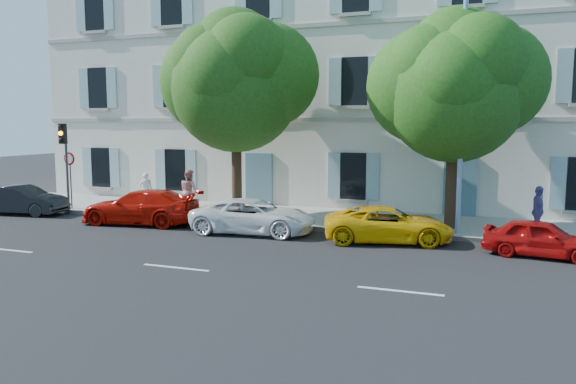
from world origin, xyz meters
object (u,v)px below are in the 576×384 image
at_px(road_sign, 70,168).
at_px(pedestrian_a, 146,190).
at_px(car_dark_sedan, 23,200).
at_px(street_lamp, 462,95).
at_px(pedestrian_c, 538,211).
at_px(tree_left, 236,88).
at_px(tree_right, 454,94).
at_px(car_red_coupe, 141,207).
at_px(car_yellow_supercar, 389,224).
at_px(car_white_coupe, 253,216).
at_px(car_red_hatchback, 541,238).
at_px(pedestrian_b, 189,191).
at_px(traffic_light, 64,147).

bearing_deg(road_sign, pedestrian_a, 19.17).
xyz_separation_m(car_dark_sedan, street_lamp, (17.61, 1.29, 4.17)).
bearing_deg(pedestrian_c, street_lamp, 96.85).
distance_m(tree_left, tree_right, 8.28).
height_order(car_red_coupe, tree_left, tree_left).
relative_size(car_red_coupe, car_yellow_supercar, 1.10).
relative_size(car_yellow_supercar, tree_left, 0.53).
relative_size(car_white_coupe, pedestrian_a, 2.80).
distance_m(car_red_coupe, car_red_hatchback, 14.04).
bearing_deg(car_red_hatchback, tree_right, 53.23).
bearing_deg(tree_left, pedestrian_c, -0.73).
distance_m(road_sign, pedestrian_b, 5.61).
xyz_separation_m(car_red_coupe, car_white_coupe, (4.78, -0.12, -0.06)).
bearing_deg(pedestrian_b, street_lamp, -153.54).
relative_size(car_white_coupe, car_yellow_supercar, 1.05).
bearing_deg(tree_right, traffic_light, -175.95).
bearing_deg(car_red_coupe, pedestrian_b, 155.65).
height_order(traffic_light, pedestrian_c, traffic_light).
relative_size(car_dark_sedan, street_lamp, 0.46).
relative_size(car_red_hatchback, traffic_light, 0.87).
xyz_separation_m(street_lamp, pedestrian_c, (2.50, 0.73, -3.81)).
bearing_deg(pedestrian_a, car_white_coupe, 127.04).
distance_m(car_dark_sedan, street_lamp, 18.14).
xyz_separation_m(car_red_coupe, car_yellow_supercar, (9.50, 0.11, -0.08)).
relative_size(tree_left, street_lamp, 0.97).
bearing_deg(car_yellow_supercar, tree_left, 57.96).
bearing_deg(traffic_light, street_lamp, 0.60).
bearing_deg(car_white_coupe, road_sign, 74.19).
xyz_separation_m(car_white_coupe, tree_left, (-1.80, 2.42, 4.63)).
distance_m(car_white_coupe, traffic_light, 9.83).
xyz_separation_m(traffic_light, street_lamp, (16.28, 0.17, 1.97)).
xyz_separation_m(tree_right, road_sign, (-15.98, -0.82, -2.96)).
bearing_deg(car_red_hatchback, road_sign, 92.04).
relative_size(pedestrian_a, pedestrian_c, 0.95).
height_order(car_white_coupe, tree_right, tree_right).
height_order(car_dark_sedan, pedestrian_b, pedestrian_b).
bearing_deg(car_white_coupe, car_dark_sedan, 82.91).
xyz_separation_m(car_yellow_supercar, street_lamp, (2.07, 1.32, 4.20)).
height_order(tree_left, road_sign, tree_left).
relative_size(car_dark_sedan, pedestrian_c, 2.26).
xyz_separation_m(car_yellow_supercar, tree_right, (1.75, 2.28, 4.29)).
xyz_separation_m(car_red_coupe, traffic_light, (-4.71, 1.26, 2.15)).
height_order(road_sign, pedestrian_b, road_sign).
relative_size(tree_left, pedestrian_b, 4.38).
distance_m(tree_left, pedestrian_b, 4.74).
height_order(tree_left, pedestrian_b, tree_left).
bearing_deg(traffic_light, car_red_coupe, -14.97).
xyz_separation_m(street_lamp, pedestrian_b, (-10.82, 0.92, -3.73)).
height_order(car_dark_sedan, pedestrian_c, pedestrian_c).
distance_m(car_dark_sedan, car_white_coupe, 10.82).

